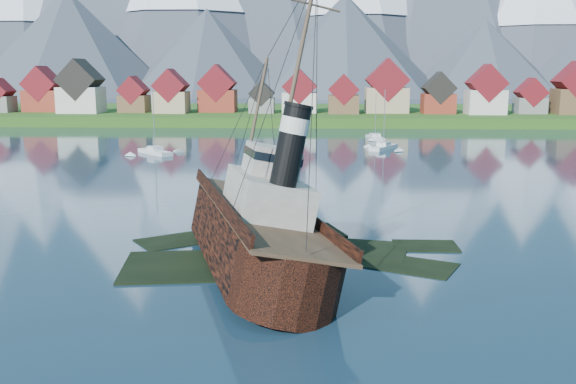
{
  "coord_description": "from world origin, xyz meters",
  "views": [
    {
      "loc": [
        4.82,
        -54.87,
        16.65
      ],
      "look_at": [
        1.73,
        6.0,
        5.0
      ],
      "focal_mm": 40.0,
      "sensor_mm": 36.0,
      "label": 1
    }
  ],
  "objects_px": {
    "sailboat_c": "(155,153)",
    "sailboat_d": "(384,148)",
    "sailboat_e": "(375,138)",
    "tugboat_wreck": "(251,225)"
  },
  "relations": [
    {
      "from": "tugboat_wreck",
      "to": "sailboat_d",
      "type": "xyz_separation_m",
      "value": [
        19.45,
        82.05,
        -2.98
      ]
    },
    {
      "from": "sailboat_c",
      "to": "sailboat_e",
      "type": "height_order",
      "value": "sailboat_c"
    },
    {
      "from": "sailboat_d",
      "to": "sailboat_e",
      "type": "distance_m",
      "value": 20.36
    },
    {
      "from": "sailboat_c",
      "to": "sailboat_e",
      "type": "xyz_separation_m",
      "value": [
        46.44,
        30.48,
        -0.04
      ]
    },
    {
      "from": "tugboat_wreck",
      "to": "sailboat_d",
      "type": "distance_m",
      "value": 84.38
    },
    {
      "from": "sailboat_d",
      "to": "sailboat_c",
      "type": "bearing_deg",
      "value": -138.18
    },
    {
      "from": "sailboat_d",
      "to": "sailboat_e",
      "type": "bearing_deg",
      "value": 119.93
    },
    {
      "from": "sailboat_d",
      "to": "sailboat_e",
      "type": "height_order",
      "value": "sailboat_d"
    },
    {
      "from": "sailboat_c",
      "to": "sailboat_d",
      "type": "bearing_deg",
      "value": -30.13
    },
    {
      "from": "tugboat_wreck",
      "to": "sailboat_e",
      "type": "relative_size",
      "value": 2.87
    }
  ]
}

